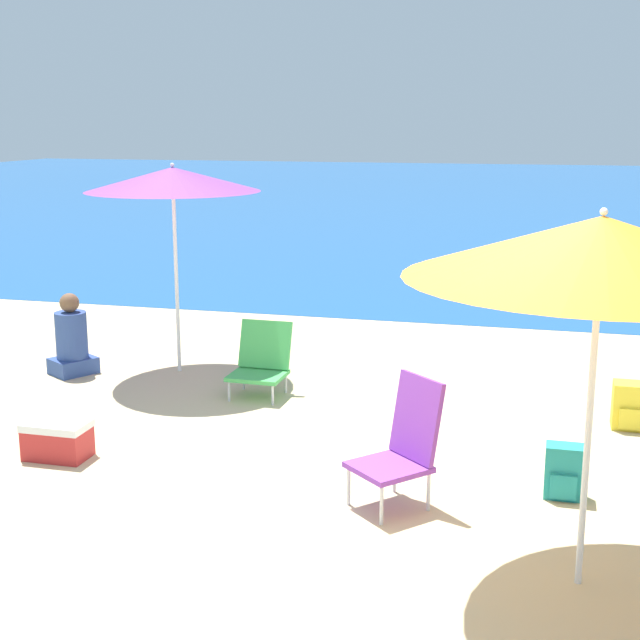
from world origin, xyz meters
name	(u,v)px	position (x,y,z in m)	size (l,w,h in m)	color
ground_plane	(370,529)	(0.00, 0.00, 0.00)	(60.00, 60.00, 0.00)	#D1BA89
sea_water	(523,194)	(0.00, 25.72, 0.00)	(60.00, 40.00, 0.01)	#1E5699
beach_umbrella_purple	(173,180)	(-2.56, 2.98, 1.91)	(1.69, 1.69, 2.06)	white
beach_umbrella_orange	(601,248)	(1.23, -0.36, 1.85)	(2.01, 2.01, 2.05)	white
beach_chair_purple	(404,442)	(0.13, 0.42, 0.43)	(0.65, 0.66, 0.85)	silver
beach_chair_green	(261,360)	(-1.52, 2.47, 0.32)	(0.50, 0.53, 0.66)	silver
person_seated_far	(72,341)	(-3.54, 2.63, 0.33)	(0.50, 0.52, 0.81)	#334C8C
backpack_teal	(564,472)	(1.15, 0.79, 0.18)	(0.25, 0.20, 0.37)	teal
backpack_yellow	(633,406)	(1.71, 2.35, 0.19)	(0.32, 0.26, 0.38)	yellow
cooler_box	(57,440)	(-2.50, 0.57, 0.14)	(0.47, 0.29, 0.28)	#B72828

